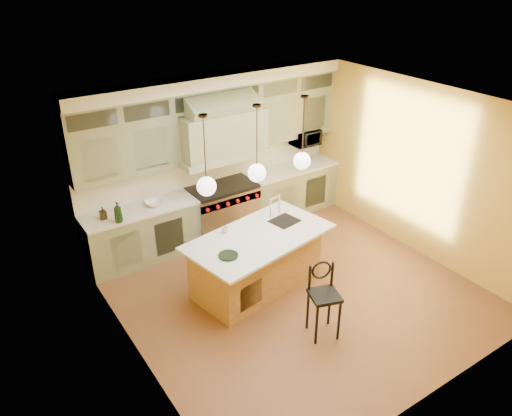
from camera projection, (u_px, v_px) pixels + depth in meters
floor at (294, 291)px, 7.72m from camera, size 5.00×5.00×0.00m
ceiling at (302, 107)px, 6.38m from camera, size 5.00×5.00×0.00m
wall_back at (211, 154)px, 8.89m from camera, size 5.00×0.00×5.00m
wall_front at (446, 299)px, 5.20m from camera, size 5.00×0.00×5.00m
wall_left at (129, 262)px, 5.81m from camera, size 0.00×5.00×5.00m
wall_right at (416, 169)px, 8.28m from camera, size 0.00×5.00×5.00m
back_cabinetry at (219, 160)px, 8.70m from camera, size 5.00×0.77×2.90m
range at (223, 209)px, 9.07m from camera, size 1.20×0.74×0.96m
kitchen_island at (257, 260)px, 7.63m from camera, size 2.37×1.55×1.35m
counter_stool at (324, 296)px, 6.60m from camera, size 0.47×0.47×1.08m
microwave at (305, 137)px, 9.67m from camera, size 0.54×0.37×0.30m
oil_bottle_a at (118, 212)px, 7.65m from camera, size 0.15×0.15×0.34m
oil_bottle_b at (103, 213)px, 7.77m from camera, size 0.10×0.10×0.21m
fruit_bowl at (155, 203)px, 8.22m from camera, size 0.32×0.32×0.08m
cup at (225, 230)px, 7.45m from camera, size 0.11×0.11×0.09m
pendant_left at (206, 184)px, 6.55m from camera, size 0.26×0.26×1.11m
pendant_center at (257, 171)px, 6.94m from camera, size 0.26×0.26×1.11m
pendant_right at (302, 159)px, 7.34m from camera, size 0.26×0.26×1.11m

